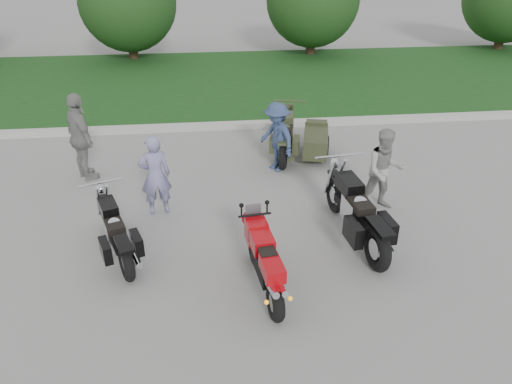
{
  "coord_description": "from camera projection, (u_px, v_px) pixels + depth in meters",
  "views": [
    {
      "loc": [
        -0.34,
        -6.52,
        4.92
      ],
      "look_at": [
        0.46,
        0.95,
        0.8
      ],
      "focal_mm": 35.0,
      "sensor_mm": 36.0,
      "label": 1
    }
  ],
  "objects": [
    {
      "name": "person_grey",
      "position": [
        384.0,
        170.0,
        9.29
      ],
      "size": [
        0.79,
        0.62,
        1.61
      ],
      "primitive_type": "imported",
      "rotation": [
        0.0,
        0.0,
        0.01
      ],
      "color": "#9A9A94",
      "rests_on": "ground"
    },
    {
      "name": "person_denim",
      "position": [
        277.0,
        137.0,
        10.79
      ],
      "size": [
        1.0,
        1.15,
        1.55
      ],
      "primitive_type": "imported",
      "rotation": [
        0.0,
        0.0,
        -1.04
      ],
      "color": "navy",
      "rests_on": "ground"
    },
    {
      "name": "sportbike_red",
      "position": [
        265.0,
        261.0,
        7.28
      ],
      "size": [
        0.46,
        1.89,
        0.9
      ],
      "rotation": [
        0.0,
        0.0,
        0.12
      ],
      "color": "black",
      "rests_on": "ground"
    },
    {
      "name": "curb",
      "position": [
        219.0,
        126.0,
        13.27
      ],
      "size": [
        60.0,
        0.3,
        0.15
      ],
      "primitive_type": "cube",
      "color": "#B3B1A8",
      "rests_on": "ground"
    },
    {
      "name": "cruiser_left",
      "position": [
        116.0,
        234.0,
        8.1
      ],
      "size": [
        0.91,
        2.07,
        0.83
      ],
      "rotation": [
        0.0,
        0.0,
        0.35
      ],
      "color": "black",
      "rests_on": "ground"
    },
    {
      "name": "cruiser_sidecar",
      "position": [
        303.0,
        140.0,
        11.57
      ],
      "size": [
        1.42,
        2.26,
        0.88
      ],
      "rotation": [
        0.0,
        0.0,
        -0.23
      ],
      "color": "black",
      "rests_on": "ground"
    },
    {
      "name": "tree_mid_left",
      "position": [
        128.0,
        2.0,
        18.51
      ],
      "size": [
        3.6,
        3.6,
        4.0
      ],
      "color": "#3F2B1C",
      "rests_on": "ground"
    },
    {
      "name": "cruiser_right",
      "position": [
        358.0,
        215.0,
        8.45
      ],
      "size": [
        0.61,
        2.57,
        0.99
      ],
      "rotation": [
        0.0,
        0.0,
        0.12
      ],
      "color": "black",
      "rests_on": "ground"
    },
    {
      "name": "ground",
      "position": [
        234.0,
        265.0,
        8.08
      ],
      "size": [
        80.0,
        80.0,
        0.0
      ],
      "primitive_type": "plane",
      "color": "gray",
      "rests_on": "ground"
    },
    {
      "name": "person_stripe",
      "position": [
        155.0,
        175.0,
        9.16
      ],
      "size": [
        0.63,
        0.47,
        1.57
      ],
      "primitive_type": "imported",
      "rotation": [
        0.0,
        0.0,
        3.32
      ],
      "color": "#8081AF",
      "rests_on": "ground"
    },
    {
      "name": "grass_strip",
      "position": [
        214.0,
        82.0,
        16.89
      ],
      "size": [
        60.0,
        8.0,
        0.14
      ],
      "primitive_type": "cube",
      "color": "#22501B",
      "rests_on": "ground"
    },
    {
      "name": "person_back",
      "position": [
        81.0,
        137.0,
        10.33
      ],
      "size": [
        0.99,
        1.18,
        1.88
      ],
      "primitive_type": "imported",
      "rotation": [
        0.0,
        0.0,
        2.15
      ],
      "color": "gray",
      "rests_on": "ground"
    }
  ]
}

